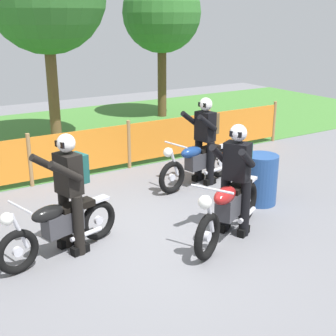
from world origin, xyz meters
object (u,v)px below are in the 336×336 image
(rider_trailing, at_px, (237,173))
(traffic_cone, at_px, (226,150))
(motorcycle_trailing, at_px, (229,208))
(motorcycle_third, at_px, (197,163))
(rider_lead, at_px, (70,187))
(motorcycle_lead, at_px, (60,226))
(rider_third, at_px, (205,136))
(spare_drum, at_px, (260,179))

(rider_trailing, distance_m, traffic_cone, 3.73)
(motorcycle_trailing, height_order, motorcycle_third, motorcycle_trailing)
(motorcycle_trailing, distance_m, rider_lead, 2.30)
(motorcycle_lead, distance_m, motorcycle_trailing, 2.42)
(rider_lead, distance_m, traffic_cone, 5.03)
(traffic_cone, bearing_deg, rider_third, -145.15)
(traffic_cone, bearing_deg, motorcycle_trailing, -128.49)
(rider_lead, height_order, rider_third, same)
(rider_trailing, distance_m, rider_third, 2.25)
(motorcycle_lead, bearing_deg, rider_third, -173.43)
(motorcycle_lead, height_order, rider_third, rider_third)
(rider_third, bearing_deg, rider_lead, 11.07)
(traffic_cone, bearing_deg, motorcycle_third, -148.01)
(rider_trailing, distance_m, spare_drum, 1.41)
(spare_drum, bearing_deg, motorcycle_lead, 179.07)
(motorcycle_lead, relative_size, rider_third, 1.11)
(motorcycle_third, distance_m, rider_third, 0.54)
(motorcycle_trailing, xyz_separation_m, rider_trailing, (0.20, 0.11, 0.47))
(motorcycle_lead, bearing_deg, rider_lead, -179.49)
(rider_lead, height_order, rider_trailing, same)
(motorcycle_lead, bearing_deg, spare_drum, 164.52)
(motorcycle_third, bearing_deg, rider_third, -179.49)
(rider_trailing, height_order, spare_drum, rider_trailing)
(motorcycle_lead, relative_size, spare_drum, 2.12)
(rider_lead, distance_m, rider_trailing, 2.41)
(rider_trailing, bearing_deg, motorcycle_trailing, 0.51)
(motorcycle_third, relative_size, rider_lead, 1.16)
(motorcycle_third, height_order, rider_lead, rider_lead)
(motorcycle_third, bearing_deg, traffic_cone, -158.43)
(motorcycle_lead, bearing_deg, rider_trailing, 149.15)
(motorcycle_lead, height_order, traffic_cone, motorcycle_lead)
(traffic_cone, bearing_deg, spare_drum, -115.47)
(motorcycle_lead, distance_m, rider_lead, 0.55)
(motorcycle_lead, distance_m, rider_third, 3.70)
(motorcycle_trailing, bearing_deg, motorcycle_lead, -47.06)
(rider_third, distance_m, spare_drum, 1.48)
(motorcycle_lead, bearing_deg, motorcycle_third, -172.80)
(rider_trailing, xyz_separation_m, traffic_cone, (2.21, 2.93, -0.69))
(motorcycle_trailing, distance_m, rider_third, 2.48)
(motorcycle_trailing, xyz_separation_m, motorcycle_third, (0.93, 2.11, -0.03))
(motorcycle_trailing, xyz_separation_m, spare_drum, (1.33, 0.77, -0.04))
(rider_lead, relative_size, rider_trailing, 1.00)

